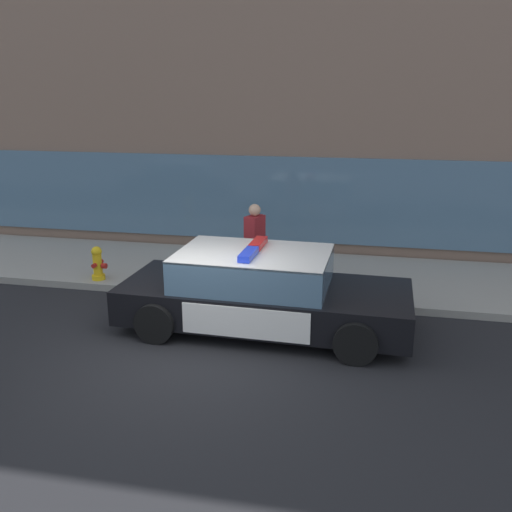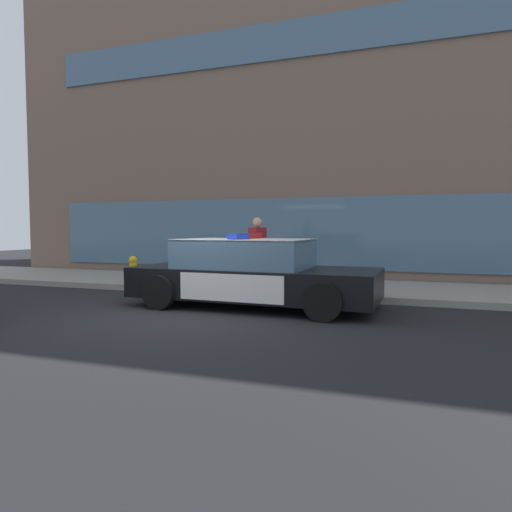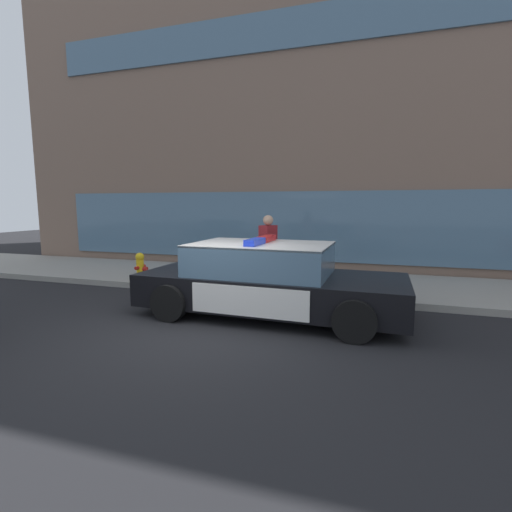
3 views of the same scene
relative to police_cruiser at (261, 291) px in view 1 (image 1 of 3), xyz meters
name	(u,v)px [view 1 (image 1 of 3)]	position (x,y,z in m)	size (l,w,h in m)	color
ground	(187,354)	(-0.95, -1.24, -0.68)	(48.00, 48.00, 0.00)	black
sidewalk	(244,272)	(-0.95, 2.80, -0.61)	(48.00, 3.32, 0.15)	gray
storefront_building	(367,61)	(1.39, 9.93, 4.25)	(23.69, 10.93, 9.87)	#7A6051
police_cruiser	(261,291)	(0.00, 0.00, 0.00)	(4.99, 2.27, 1.49)	black
fire_hydrant	(98,264)	(-3.83, 1.44, -0.18)	(0.34, 0.39, 0.73)	gold
pedestrian_on_sidewalk	(255,245)	(-0.48, 1.74, 0.33)	(0.39, 0.47, 1.71)	#23232D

